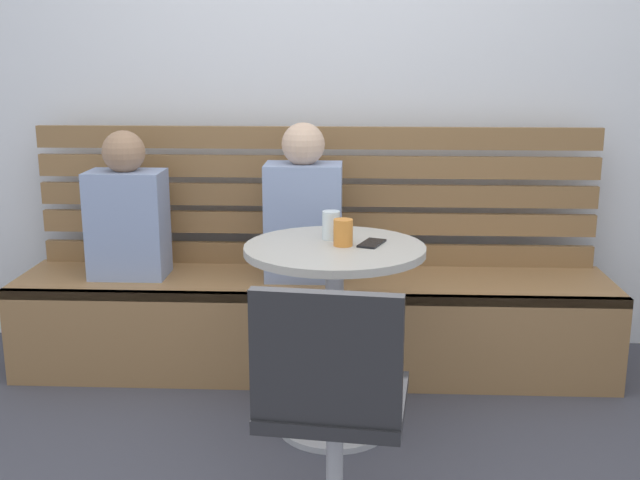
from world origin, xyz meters
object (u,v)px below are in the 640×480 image
(cafe_table, at_px, (334,302))
(cup_tumbler_orange, at_px, (343,232))
(cup_water_clear, at_px, (331,225))
(person_child_left, at_px, (127,213))
(white_chair, at_px, (332,413))
(phone_on_table, at_px, (372,243))
(booth_bench, at_px, (313,323))
(person_adult, at_px, (304,210))

(cafe_table, relative_size, cup_tumbler_orange, 7.40)
(cafe_table, relative_size, cup_water_clear, 6.73)
(person_child_left, bearing_deg, white_chair, -55.22)
(person_child_left, bearing_deg, phone_on_table, -26.96)
(booth_bench, height_order, person_adult, person_adult)
(cafe_table, height_order, cup_water_clear, cup_water_clear)
(cup_water_clear, bearing_deg, phone_on_table, -25.53)
(white_chair, height_order, cup_water_clear, same)
(booth_bench, bearing_deg, white_chair, -84.70)
(booth_bench, bearing_deg, phone_on_table, -65.62)
(cup_tumbler_orange, bearing_deg, phone_on_table, 12.80)
(white_chair, bearing_deg, cafe_table, 91.09)
(person_child_left, distance_m, phone_on_table, 1.23)
(booth_bench, bearing_deg, cup_water_clear, -78.62)
(cafe_table, xyz_separation_m, person_child_left, (-0.95, 0.58, 0.22))
(person_adult, bearing_deg, person_child_left, -179.95)
(person_adult, distance_m, cup_water_clear, 0.50)
(booth_bench, distance_m, person_child_left, 0.98)
(person_child_left, relative_size, phone_on_table, 4.76)
(cup_tumbler_orange, bearing_deg, person_adult, 107.84)
(booth_bench, xyz_separation_m, white_chair, (0.13, -1.40, 0.24))
(cup_water_clear, height_order, cup_tumbler_orange, cup_water_clear)
(cup_tumbler_orange, distance_m, phone_on_table, 0.12)
(cafe_table, distance_m, person_child_left, 1.14)
(cup_tumbler_orange, height_order, phone_on_table, cup_tumbler_orange)
(person_child_left, height_order, phone_on_table, person_child_left)
(white_chair, bearing_deg, cup_tumbler_orange, 88.91)
(cafe_table, bearing_deg, cup_water_clear, 99.56)
(booth_bench, distance_m, phone_on_table, 0.80)
(person_child_left, relative_size, cup_tumbler_orange, 6.66)
(person_adult, relative_size, cup_water_clear, 6.40)
(cafe_table, relative_size, person_adult, 1.05)
(cafe_table, height_order, cup_tumbler_orange, cup_tumbler_orange)
(cafe_table, bearing_deg, phone_on_table, 11.11)
(booth_bench, xyz_separation_m, person_child_left, (-0.84, -0.00, 0.51))
(cafe_table, bearing_deg, white_chair, -88.91)
(white_chair, distance_m, phone_on_table, 0.89)
(person_child_left, xyz_separation_m, phone_on_table, (1.09, -0.56, 0.01))
(person_adult, distance_m, cup_tumbler_orange, 0.61)
(cafe_table, xyz_separation_m, phone_on_table, (0.14, 0.03, 0.23))
(person_adult, relative_size, person_child_left, 1.06)
(cup_tumbler_orange, bearing_deg, cup_water_clear, 116.06)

